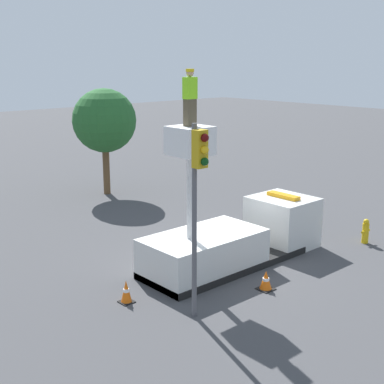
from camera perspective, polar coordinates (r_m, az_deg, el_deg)
ground_plane at (r=19.09m, az=3.53°, el=-7.79°), size 120.00×120.00×0.00m
bucket_truck at (r=19.09m, az=4.57°, el=-4.90°), size 7.29×2.32×5.05m
worker at (r=16.63m, az=-0.22°, el=10.03°), size 0.40×0.26×1.75m
traffic_light_pole at (r=14.14m, az=0.63°, el=0.84°), size 0.34×0.57×5.46m
fire_hydrant at (r=22.18m, az=18.02°, el=-4.01°), size 0.50×0.26×0.99m
traffic_cone_rear at (r=16.32m, az=-7.03°, el=-10.54°), size 0.41×0.41×0.70m
traffic_cone_curbside at (r=17.22m, az=7.88°, el=-9.35°), size 0.49×0.49×0.62m
tree_left_bg at (r=28.56m, az=-9.32°, el=7.49°), size 3.34×3.34×5.62m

